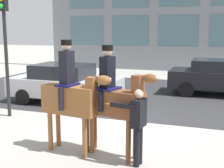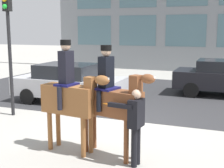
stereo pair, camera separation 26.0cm
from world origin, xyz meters
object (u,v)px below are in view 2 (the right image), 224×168
(mounted_horse_lead, at_px, (70,96))
(pedestrian_bystander, at_px, (135,121))
(street_car_near_lane, at_px, (69,83))
(mounted_horse_companion, at_px, (110,99))
(traffic_light, at_px, (8,32))

(mounted_horse_lead, relative_size, pedestrian_bystander, 1.59)
(mounted_horse_lead, distance_m, street_car_near_lane, 5.11)
(mounted_horse_companion, relative_size, pedestrian_bystander, 1.53)
(mounted_horse_lead, height_order, pedestrian_bystander, mounted_horse_lead)
(mounted_horse_companion, bearing_deg, mounted_horse_lead, -160.44)
(mounted_horse_companion, distance_m, street_car_near_lane, 5.57)
(mounted_horse_companion, xyz_separation_m, pedestrian_bystander, (0.67, -0.31, -0.35))
(traffic_light, bearing_deg, street_car_near_lane, 70.76)
(street_car_near_lane, distance_m, traffic_light, 3.20)
(mounted_horse_companion, distance_m, traffic_light, 4.93)
(pedestrian_bystander, height_order, street_car_near_lane, pedestrian_bystander)
(mounted_horse_companion, xyz_separation_m, traffic_light, (-4.28, 1.97, 1.44))
(pedestrian_bystander, xyz_separation_m, street_car_near_lane, (-4.12, 4.65, -0.19))
(pedestrian_bystander, bearing_deg, street_car_near_lane, -40.80)
(pedestrian_bystander, xyz_separation_m, traffic_light, (-4.95, 2.28, 1.79))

